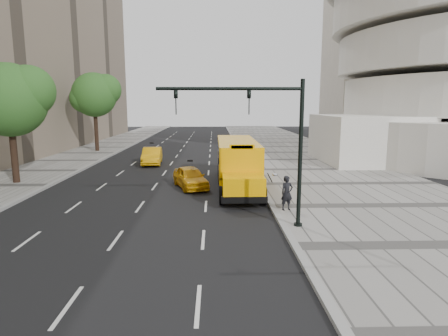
{
  "coord_description": "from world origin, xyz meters",
  "views": [
    {
      "loc": [
        2.95,
        -24.38,
        5.34
      ],
      "look_at": [
        3.5,
        -4.0,
        1.9
      ],
      "focal_mm": 30.0,
      "sensor_mm": 36.0,
      "label": 1
    }
  ],
  "objects_px": {
    "traffic_signal": "(268,135)",
    "tree_c": "(95,94)",
    "tree_b": "(10,99)",
    "taxi_near": "(190,177)",
    "school_bus": "(237,159)",
    "pedestrian": "(287,193)",
    "taxi_far": "(152,156)"
  },
  "relations": [
    {
      "from": "taxi_near",
      "to": "pedestrian",
      "type": "xyz_separation_m",
      "value": [
        5.17,
        -5.91,
        0.32
      ]
    },
    {
      "from": "tree_b",
      "to": "pedestrian",
      "type": "xyz_separation_m",
      "value": [
        16.98,
        -7.26,
        -4.69
      ]
    },
    {
      "from": "school_bus",
      "to": "traffic_signal",
      "type": "bearing_deg",
      "value": -85.65
    },
    {
      "from": "tree_b",
      "to": "taxi_near",
      "type": "distance_m",
      "value": 12.9
    },
    {
      "from": "taxi_far",
      "to": "traffic_signal",
      "type": "height_order",
      "value": "traffic_signal"
    },
    {
      "from": "traffic_signal",
      "to": "school_bus",
      "type": "bearing_deg",
      "value": 94.35
    },
    {
      "from": "school_bus",
      "to": "taxi_near",
      "type": "height_order",
      "value": "school_bus"
    },
    {
      "from": "tree_c",
      "to": "taxi_near",
      "type": "xyz_separation_m",
      "value": [
        11.81,
        -19.23,
        -5.82
      ]
    },
    {
      "from": "tree_c",
      "to": "taxi_near",
      "type": "distance_m",
      "value": 23.3
    },
    {
      "from": "tree_c",
      "to": "school_bus",
      "type": "distance_m",
      "value": 24.25
    },
    {
      "from": "school_bus",
      "to": "taxi_far",
      "type": "bearing_deg",
      "value": 127.77
    },
    {
      "from": "taxi_far",
      "to": "traffic_signal",
      "type": "relative_size",
      "value": 0.72
    },
    {
      "from": "traffic_signal",
      "to": "tree_c",
      "type": "bearing_deg",
      "value": 119.46
    },
    {
      "from": "taxi_near",
      "to": "pedestrian",
      "type": "distance_m",
      "value": 7.86
    },
    {
      "from": "taxi_near",
      "to": "traffic_signal",
      "type": "xyz_separation_m",
      "value": [
        3.79,
        -8.38,
        3.4
      ]
    },
    {
      "from": "tree_b",
      "to": "school_bus",
      "type": "bearing_deg",
      "value": -2.47
    },
    {
      "from": "tree_c",
      "to": "traffic_signal",
      "type": "xyz_separation_m",
      "value": [
        15.6,
        -27.61,
        -2.42
      ]
    },
    {
      "from": "pedestrian",
      "to": "traffic_signal",
      "type": "relative_size",
      "value": 0.27
    },
    {
      "from": "tree_b",
      "to": "tree_c",
      "type": "relative_size",
      "value": 0.9
    },
    {
      "from": "traffic_signal",
      "to": "taxi_near",
      "type": "bearing_deg",
      "value": 114.35
    },
    {
      "from": "school_bus",
      "to": "taxi_near",
      "type": "xyz_separation_m",
      "value": [
        -3.1,
        -0.71,
        -1.07
      ]
    },
    {
      "from": "tree_c",
      "to": "pedestrian",
      "type": "height_order",
      "value": "tree_c"
    },
    {
      "from": "school_bus",
      "to": "taxi_far",
      "type": "relative_size",
      "value": 2.52
    },
    {
      "from": "taxi_near",
      "to": "traffic_signal",
      "type": "bearing_deg",
      "value": -84.37
    },
    {
      "from": "tree_b",
      "to": "taxi_near",
      "type": "relative_size",
      "value": 1.98
    },
    {
      "from": "tree_c",
      "to": "taxi_near",
      "type": "relative_size",
      "value": 2.19
    },
    {
      "from": "taxi_near",
      "to": "tree_b",
      "type": "bearing_deg",
      "value": 154.76
    },
    {
      "from": "taxi_near",
      "to": "school_bus",
      "type": "bearing_deg",
      "value": -5.85
    },
    {
      "from": "taxi_near",
      "to": "pedestrian",
      "type": "bearing_deg",
      "value": -67.52
    },
    {
      "from": "pedestrian",
      "to": "tree_c",
      "type": "bearing_deg",
      "value": 107.77
    },
    {
      "from": "tree_b",
      "to": "tree_c",
      "type": "distance_m",
      "value": 17.9
    },
    {
      "from": "tree_b",
      "to": "tree_c",
      "type": "xyz_separation_m",
      "value": [
        0.0,
        17.88,
        0.8
      ]
    }
  ]
}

